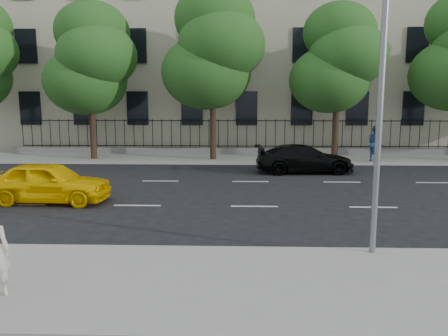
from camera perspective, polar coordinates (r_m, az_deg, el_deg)
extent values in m
plane|color=black|center=(12.47, 4.42, -7.82)|extent=(120.00, 120.00, 0.00)
cube|color=gray|center=(8.69, 5.65, -14.98)|extent=(60.00, 4.00, 0.15)
cube|color=gray|center=(26.17, 3.05, 1.24)|extent=(60.00, 4.00, 0.15)
cube|color=#BBB294|center=(35.34, 2.85, 17.77)|extent=(34.00, 12.00, 18.00)
cube|color=slate|center=(27.82, 2.98, 2.27)|extent=(30.00, 0.50, 0.40)
cube|color=black|center=(27.79, 2.98, 2.89)|extent=(28.80, 0.05, 0.05)
cube|color=black|center=(27.66, 3.01, 6.18)|extent=(28.80, 0.05, 0.05)
cylinder|color=slate|center=(10.12, 19.92, 11.58)|extent=(0.14, 0.14, 8.00)
cylinder|color=#382619|center=(26.57, -16.74, 4.38)|extent=(0.36, 0.36, 2.97)
ellipsoid|color=#2B541C|center=(26.93, -17.65, 10.76)|extent=(4.75, 4.75, 3.90)
ellipsoid|color=#2B541C|center=(26.26, -16.25, 13.89)|extent=(4.50, 4.50, 3.70)
ellipsoid|color=#2B541C|center=(27.11, -16.82, 16.63)|extent=(4.25, 4.25, 3.50)
cylinder|color=#382619|center=(25.23, -1.44, 4.93)|extent=(0.36, 0.36, 3.32)
ellipsoid|color=#2B541C|center=(25.53, -2.35, 12.34)|extent=(5.13, 5.13, 4.21)
ellipsoid|color=#2B541C|center=(25.12, -0.33, 15.81)|extent=(4.86, 4.86, 4.00)
ellipsoid|color=#2B541C|center=(25.95, -1.22, 18.90)|extent=(4.59, 4.59, 3.78)
cylinder|color=#382619|center=(25.81, 14.32, 4.47)|extent=(0.36, 0.36, 3.08)
ellipsoid|color=#2B541C|center=(25.97, 13.56, 11.11)|extent=(4.56, 4.56, 3.74)
ellipsoid|color=#2B541C|center=(25.77, 15.92, 13.98)|extent=(4.32, 4.32, 3.55)
ellipsoid|color=#2B541C|center=(26.41, 14.84, 16.78)|extent=(4.08, 4.08, 3.36)
imported|color=#FFC700|center=(16.47, -21.93, -1.73)|extent=(4.31, 1.88, 1.45)
imported|color=black|center=(21.85, 10.45, 1.20)|extent=(4.90, 2.23, 1.39)
imported|color=#2C4F96|center=(25.88, 19.15, 3.06)|extent=(1.06, 1.18, 1.99)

